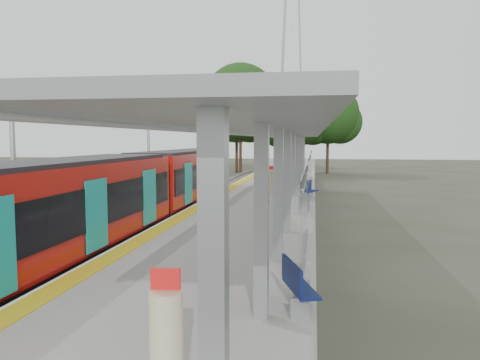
# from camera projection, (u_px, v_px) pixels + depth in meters

# --- Properties ---
(trackbed) EXTENTS (3.00, 70.00, 0.24)m
(trackbed) POSITION_uv_depth(u_px,v_px,m) (185.00, 210.00, 27.28)
(trackbed) COLOR #59544C
(trackbed) RESTS_ON ground
(platform) EXTENTS (6.00, 50.00, 1.00)m
(platform) POSITION_uv_depth(u_px,v_px,m) (262.00, 205.00, 26.55)
(platform) COLOR gray
(platform) RESTS_ON ground
(tactile_strip) EXTENTS (0.60, 50.00, 0.02)m
(tactile_strip) POSITION_uv_depth(u_px,v_px,m) (218.00, 196.00, 26.90)
(tactile_strip) COLOR gold
(tactile_strip) RESTS_ON platform
(end_fence) EXTENTS (6.00, 0.10, 1.20)m
(end_fence) POSITION_uv_depth(u_px,v_px,m) (287.00, 164.00, 51.01)
(end_fence) COLOR #9EA0A5
(end_fence) RESTS_ON platform
(train) EXTENTS (2.74, 27.60, 3.62)m
(train) POSITION_uv_depth(u_px,v_px,m) (141.00, 190.00, 20.34)
(train) COLOR black
(train) RESTS_ON ground
(canopy) EXTENTS (3.27, 38.00, 3.66)m
(canopy) POSITION_uv_depth(u_px,v_px,m) (287.00, 140.00, 22.23)
(canopy) COLOR #9EA0A5
(canopy) RESTS_ON platform
(pylon) EXTENTS (8.00, 4.00, 38.00)m
(pylon) POSITION_uv_depth(u_px,v_px,m) (292.00, 50.00, 77.28)
(pylon) COLOR #9EA0A5
(pylon) RESTS_ON ground
(tree_cluster) EXTENTS (19.18, 11.56, 13.50)m
(tree_cluster) POSITION_uv_depth(u_px,v_px,m) (271.00, 111.00, 57.87)
(tree_cluster) COLOR #382316
(tree_cluster) RESTS_ON ground
(catenary_masts) EXTENTS (2.08, 48.16, 5.40)m
(catenary_masts) POSITION_uv_depth(u_px,v_px,m) (150.00, 163.00, 26.33)
(catenary_masts) COLOR #9EA0A5
(catenary_masts) RESTS_ON ground
(bench_near) EXTENTS (0.80, 1.38, 0.91)m
(bench_near) POSITION_uv_depth(u_px,v_px,m) (297.00, 284.00, 8.87)
(bench_near) COLOR #101B51
(bench_near) RESTS_ON platform
(bench_mid) EXTENTS (0.97, 1.55, 1.02)m
(bench_mid) POSITION_uv_depth(u_px,v_px,m) (308.00, 190.00, 25.22)
(bench_mid) COLOR #101B51
(bench_mid) RESTS_ON platform
(bench_far) EXTENTS (0.71, 1.48, 0.98)m
(bench_far) POSITION_uv_depth(u_px,v_px,m) (295.00, 180.00, 31.36)
(bench_far) COLOR #101B51
(bench_far) RESTS_ON platform
(info_pillar_near) EXTENTS (0.39, 0.39, 1.74)m
(info_pillar_near) POSITION_uv_depth(u_px,v_px,m) (167.00, 351.00, 5.43)
(info_pillar_near) COLOR beige
(info_pillar_near) RESTS_ON platform
(info_pillar_far) EXTENTS (0.37, 0.37, 1.66)m
(info_pillar_far) POSITION_uv_depth(u_px,v_px,m) (271.00, 181.00, 28.18)
(info_pillar_far) COLOR beige
(info_pillar_far) RESTS_ON platform
(litter_bin) EXTENTS (0.44, 0.44, 0.79)m
(litter_bin) POSITION_uv_depth(u_px,v_px,m) (296.00, 205.00, 20.33)
(litter_bin) COLOR #9EA0A5
(litter_bin) RESTS_ON platform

